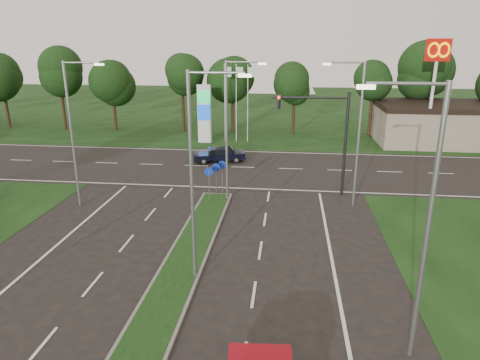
# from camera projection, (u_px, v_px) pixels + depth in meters

# --- Properties ---
(verge_far) EXTENTS (160.00, 50.00, 0.02)m
(verge_far) POSITION_uv_depth(u_px,v_px,m) (258.00, 112.00, 65.46)
(verge_far) COLOR black
(verge_far) RESTS_ON ground
(cross_road) EXTENTS (160.00, 12.00, 0.02)m
(cross_road) POSITION_uv_depth(u_px,v_px,m) (231.00, 167.00, 36.13)
(cross_road) COLOR black
(cross_road) RESTS_ON ground
(median_kerb) EXTENTS (2.00, 26.00, 0.12)m
(median_kerb) POSITION_uv_depth(u_px,v_px,m) (165.00, 301.00, 17.18)
(median_kerb) COLOR slate
(median_kerb) RESTS_ON ground
(commercial_building) EXTENTS (16.00, 9.00, 4.00)m
(commercial_building) POSITION_uv_depth(u_px,v_px,m) (456.00, 124.00, 44.48)
(commercial_building) COLOR gray
(commercial_building) RESTS_ON ground
(streetlight_median_near) EXTENTS (2.53, 0.22, 9.00)m
(streetlight_median_near) POSITION_uv_depth(u_px,v_px,m) (196.00, 169.00, 17.44)
(streetlight_median_near) COLOR gray
(streetlight_median_near) RESTS_ON ground
(streetlight_median_far) EXTENTS (2.53, 0.22, 9.00)m
(streetlight_median_far) POSITION_uv_depth(u_px,v_px,m) (230.00, 125.00, 26.90)
(streetlight_median_far) COLOR gray
(streetlight_median_far) RESTS_ON ground
(streetlight_left_far) EXTENTS (2.53, 0.22, 9.00)m
(streetlight_left_far) POSITION_uv_depth(u_px,v_px,m) (74.00, 128.00, 26.02)
(streetlight_left_far) COLOR gray
(streetlight_left_far) RESTS_ON ground
(streetlight_right_far) EXTENTS (2.53, 0.22, 9.00)m
(streetlight_right_far) POSITION_uv_depth(u_px,v_px,m) (356.00, 127.00, 26.06)
(streetlight_right_far) COLOR gray
(streetlight_right_far) RESTS_ON ground
(streetlight_right_near) EXTENTS (2.53, 0.22, 9.00)m
(streetlight_right_near) POSITION_uv_depth(u_px,v_px,m) (423.00, 214.00, 12.81)
(streetlight_right_near) COLOR gray
(streetlight_right_near) RESTS_ON ground
(traffic_signal) EXTENTS (5.10, 0.42, 7.00)m
(traffic_signal) POSITION_uv_depth(u_px,v_px,m) (326.00, 128.00, 28.25)
(traffic_signal) COLOR black
(traffic_signal) RESTS_ON ground
(median_signs) EXTENTS (1.16, 1.76, 2.38)m
(median_signs) POSITION_uv_depth(u_px,v_px,m) (216.00, 173.00, 28.41)
(median_signs) COLOR gray
(median_signs) RESTS_ON ground
(gas_pylon) EXTENTS (5.80, 1.26, 8.00)m
(gas_pylon) POSITION_uv_depth(u_px,v_px,m) (206.00, 112.00, 44.13)
(gas_pylon) COLOR silver
(gas_pylon) RESTS_ON ground
(mcdonalds_sign) EXTENTS (2.20, 0.47, 10.40)m
(mcdonalds_sign) POSITION_uv_depth(u_px,v_px,m) (436.00, 66.00, 39.29)
(mcdonalds_sign) COLOR silver
(mcdonalds_sign) RESTS_ON ground
(treeline_far) EXTENTS (6.00, 6.00, 9.90)m
(treeline_far) POSITION_uv_depth(u_px,v_px,m) (250.00, 72.00, 49.12)
(treeline_far) COLOR black
(treeline_far) RESTS_ON ground
(navy_sedan) EXTENTS (4.75, 2.92, 1.22)m
(navy_sedan) POSITION_uv_depth(u_px,v_px,m) (219.00, 154.00, 37.60)
(navy_sedan) COLOR black
(navy_sedan) RESTS_ON ground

